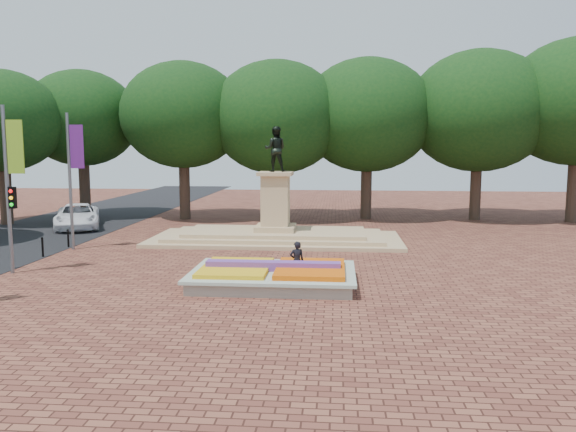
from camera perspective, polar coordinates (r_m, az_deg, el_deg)
The scene contains 7 objects.
ground at distance 23.96m, azimuth -3.36°, elevation -5.74°, with size 90.00×90.00×0.00m, color brown.
flower_bed at distance 21.81m, azimuth -1.45°, elevation -6.01°, with size 6.30×4.30×0.91m.
monument at distance 31.61m, azimuth -1.27°, elevation -0.96°, with size 14.00×6.00×6.40m.
tree_row_back at distance 41.14m, azimuth 3.52°, elevation 8.99°, with size 44.80×8.80×10.43m.
banner_poles at distance 25.68m, azimuth -26.77°, elevation 3.11°, with size 0.88×11.17×7.00m.
van at distance 38.90m, azimuth -20.61°, elevation -0.03°, with size 2.63×5.71×1.59m, color white.
pedestrian at distance 22.38m, azimuth 0.91°, elevation -4.58°, with size 0.58×0.38×1.58m, color black.
Camera 1 is at (3.42, -23.10, 5.34)m, focal length 35.00 mm.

